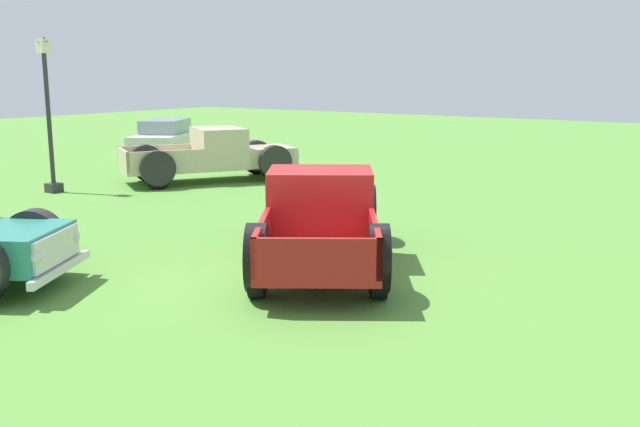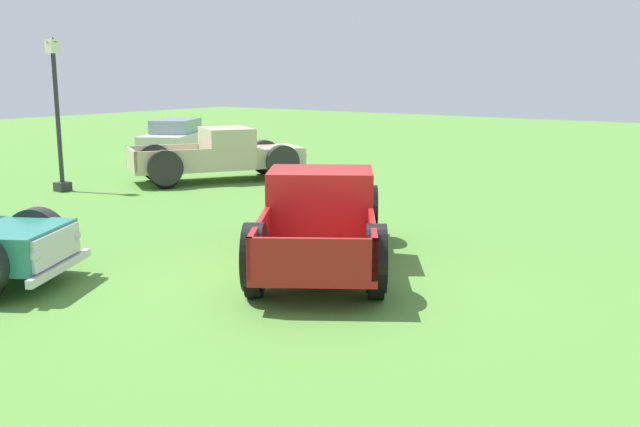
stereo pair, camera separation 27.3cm
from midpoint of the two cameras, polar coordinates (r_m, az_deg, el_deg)
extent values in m
plane|color=#548C38|center=(11.15, -0.08, -5.45)|extent=(80.00, 80.00, 0.00)
cube|color=maroon|center=(13.58, 0.89, 0.58)|extent=(2.18, 2.19, 0.57)
cube|color=silver|center=(14.37, 0.98, 1.18)|extent=(0.84, 1.23, 0.48)
sphere|color=silver|center=(14.37, -1.56, 1.30)|extent=(0.21, 0.21, 0.21)
sphere|color=silver|center=(14.34, 3.51, 1.26)|extent=(0.21, 0.21, 0.21)
cube|color=maroon|center=(12.08, 0.71, 0.74)|extent=(2.10, 2.21, 1.20)
cube|color=#8C9EA8|center=(12.67, 0.80, 2.45)|extent=(0.87, 1.28, 0.53)
cube|color=maroon|center=(10.48, 0.41, -4.00)|extent=(2.79, 2.67, 0.10)
cube|color=maroon|center=(10.45, -4.15, -2.14)|extent=(1.87, 1.28, 0.57)
cube|color=maroon|center=(10.40, 5.00, -2.23)|extent=(1.87, 1.28, 0.57)
cube|color=maroon|center=(9.37, 0.19, -3.71)|extent=(1.03, 1.50, 0.57)
cylinder|color=black|center=(13.69, -2.79, -0.57)|extent=(0.79, 0.63, 0.79)
cylinder|color=#B7B7BC|center=(13.69, -2.83, -0.57)|extent=(0.40, 0.38, 0.32)
cylinder|color=black|center=(13.65, -2.80, 0.25)|extent=(1.00, 0.80, 1.00)
cylinder|color=black|center=(13.64, 4.57, -0.63)|extent=(0.79, 0.63, 0.79)
cylinder|color=#B7B7BC|center=(13.64, 4.61, -0.63)|extent=(0.40, 0.38, 0.32)
cylinder|color=black|center=(13.60, 4.59, 0.19)|extent=(1.00, 0.80, 1.00)
cylinder|color=black|center=(10.31, -4.53, -4.60)|extent=(0.79, 0.63, 0.79)
cylinder|color=#B7B7BC|center=(10.31, -4.59, -4.59)|extent=(0.40, 0.38, 0.32)
cylinder|color=black|center=(10.25, -4.55, -3.52)|extent=(1.00, 0.80, 1.00)
cylinder|color=black|center=(10.25, 5.29, -4.70)|extent=(0.79, 0.63, 0.79)
cylinder|color=#B7B7BC|center=(10.25, 5.34, -4.70)|extent=(0.40, 0.38, 0.32)
cylinder|color=black|center=(10.19, 5.31, -3.62)|extent=(1.00, 0.80, 1.00)
cube|color=silver|center=(14.47, 0.98, -0.06)|extent=(1.14, 1.65, 0.13)
cube|color=#2D8475|center=(11.58, -23.26, -2.35)|extent=(2.09, 2.08, 0.56)
cube|color=silver|center=(11.21, -19.80, -2.52)|extent=(1.24, 0.72, 0.47)
sphere|color=silver|center=(11.75, -18.56, -1.68)|extent=(0.20, 0.20, 0.20)
sphere|color=silver|center=(10.68, -21.38, -3.15)|extent=(0.20, 0.20, 0.20)
cylinder|color=black|center=(12.36, -21.19, -2.70)|extent=(0.57, 0.78, 0.77)
cylinder|color=#B7B7BC|center=(12.37, -21.17, -2.69)|extent=(0.36, 0.39, 0.31)
cylinder|color=black|center=(12.32, -21.26, -1.82)|extent=(0.72, 0.99, 0.97)
cube|color=silver|center=(11.27, -19.51, -4.10)|extent=(1.67, 0.98, 0.12)
cube|color=#C6B793|center=(21.87, -3.45, 4.66)|extent=(2.15, 2.15, 0.57)
cube|color=silver|center=(22.14, -1.50, 4.76)|extent=(0.80, 1.24, 0.48)
sphere|color=silver|center=(22.71, -2.11, 5.00)|extent=(0.21, 0.21, 0.21)
sphere|color=silver|center=(21.55, -0.95, 4.66)|extent=(0.21, 0.21, 0.21)
cube|color=#C6B793|center=(21.41, -7.15, 5.29)|extent=(2.05, 2.18, 1.19)
cube|color=#8C9EA8|center=(21.56, -5.54, 6.06)|extent=(0.82, 1.29, 0.52)
cube|color=#C6B793|center=(21.09, -11.73, 3.56)|extent=(2.76, 2.61, 0.10)
cube|color=#C6B793|center=(21.85, -12.17, 4.69)|extent=(1.89, 1.21, 0.57)
cube|color=#C6B793|center=(20.24, -11.33, 4.21)|extent=(1.89, 1.21, 0.57)
cube|color=#C6B793|center=(20.88, -14.59, 4.28)|extent=(0.98, 1.52, 0.57)
cylinder|color=black|center=(22.72, -4.16, 4.18)|extent=(0.79, 0.61, 0.79)
cylinder|color=#B7B7BC|center=(22.73, -4.17, 4.18)|extent=(0.40, 0.38, 0.31)
cylinder|color=black|center=(22.70, -4.17, 4.68)|extent=(1.00, 0.77, 0.99)
cylinder|color=black|center=(21.09, -2.67, 3.64)|extent=(0.79, 0.61, 0.79)
cylinder|color=#B7B7BC|center=(21.08, -2.66, 3.64)|extent=(0.40, 0.38, 0.31)
cylinder|color=black|center=(21.07, -2.68, 4.18)|extent=(1.00, 0.77, 0.99)
cylinder|color=black|center=(21.90, -12.82, 3.66)|extent=(0.79, 0.61, 0.79)
cylinder|color=#B7B7BC|center=(21.91, -12.82, 3.66)|extent=(0.40, 0.38, 0.31)
cylinder|color=black|center=(21.87, -12.84, 4.17)|extent=(1.00, 0.77, 0.99)
cylinder|color=black|center=(20.20, -11.98, 3.06)|extent=(0.79, 0.61, 0.79)
cylinder|color=#B7B7BC|center=(20.19, -11.97, 3.06)|extent=(0.40, 0.38, 0.31)
cylinder|color=black|center=(20.17, -12.00, 3.62)|extent=(1.00, 0.77, 0.99)
cube|color=silver|center=(22.19, -1.39, 3.93)|extent=(1.08, 1.66, 0.12)
cube|color=silver|center=(28.48, -11.31, 5.83)|extent=(4.45, 3.50, 0.57)
cube|color=#7F939E|center=(28.57, -11.27, 6.94)|extent=(2.72, 2.38, 0.52)
cylinder|color=black|center=(26.95, -10.68, 4.95)|extent=(0.62, 0.46, 0.60)
cylinder|color=black|center=(27.44, -13.70, 4.93)|extent=(0.62, 0.46, 0.60)
cylinder|color=black|center=(29.63, -9.06, 5.57)|extent=(0.62, 0.46, 0.60)
cylinder|color=black|center=(30.08, -11.83, 5.55)|extent=(0.62, 0.46, 0.60)
cube|color=#2D2D33|center=(20.60, -19.66, 2.05)|extent=(0.36, 0.36, 0.25)
cylinder|color=#2D2D33|center=(20.40, -20.01, 7.17)|extent=(0.12, 0.12, 3.44)
cube|color=#F2EACC|center=(20.37, -20.38, 12.51)|extent=(0.28, 0.28, 0.36)
cone|color=#2D2D33|center=(20.38, -20.41, 13.01)|extent=(0.32, 0.32, 0.14)
camera|label=1|loc=(0.14, -89.34, 0.13)|focal=39.73mm
camera|label=2|loc=(0.14, 90.66, -0.13)|focal=39.73mm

